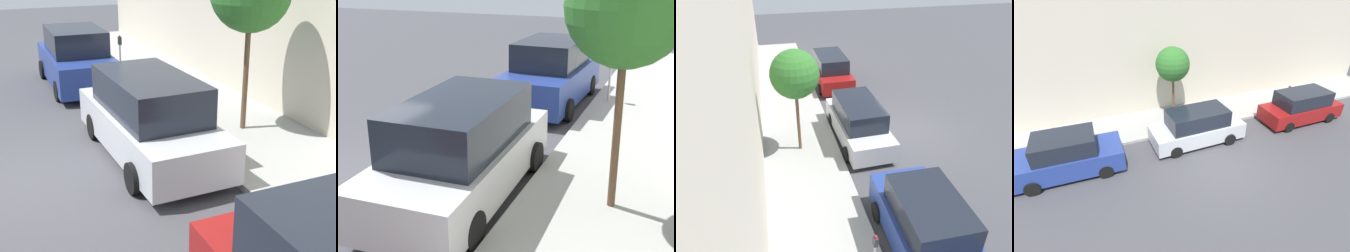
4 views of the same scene
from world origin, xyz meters
TOP-DOWN VIEW (x-y plane):
  - ground_plane at (0.00, 0.00)m, footprint 60.00×60.00m
  - sidewalk at (5.09, 0.00)m, footprint 3.19×32.00m
  - parked_minivan_second at (2.44, 0.10)m, footprint 2.02×4.95m
  - parked_suv_third at (2.25, 6.53)m, footprint 2.08×4.84m
  - parking_meter_far at (3.95, 7.01)m, footprint 0.11×0.15m

SIDE VIEW (x-z plane):
  - ground_plane at x=0.00m, z-range 0.00..0.00m
  - sidewalk at x=5.09m, z-range 0.00..0.15m
  - parked_minivan_second at x=2.44m, z-range -0.03..1.87m
  - parked_suv_third at x=2.25m, z-range -0.06..1.92m
  - parking_meter_far at x=3.95m, z-range 0.31..1.71m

